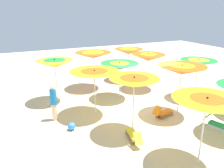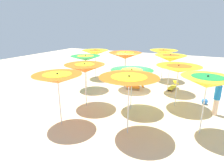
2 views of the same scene
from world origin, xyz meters
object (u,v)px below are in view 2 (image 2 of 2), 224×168
at_px(beach_umbrella_3, 85,68).
at_px(beach_umbrella_4, 132,73).
at_px(beach_umbrella_8, 170,58).
at_px(beachgoer_0, 217,97).
at_px(beach_umbrella_9, 95,53).
at_px(lounger_2, 135,87).
at_px(beach_ball, 205,101).
at_px(beach_umbrella_6, 86,58).
at_px(beach_umbrella_0, 58,79).
at_px(beach_umbrella_10, 126,55).
at_px(lounger_0, 173,87).
at_px(beach_umbrella_2, 207,82).
at_px(beach_umbrella_1, 129,81).
at_px(beach_umbrella_11, 163,52).
at_px(lounger_1, 126,78).
at_px(beach_umbrella_7, 125,56).
at_px(beach_umbrella_5, 178,69).

xyz_separation_m(beach_umbrella_3, beach_umbrella_4, (0.68, -2.34, -0.16)).
xyz_separation_m(beach_umbrella_8, beachgoer_0, (-2.50, -2.74, -1.32)).
height_order(beach_umbrella_9, lounger_2, beach_umbrella_9).
height_order(beach_umbrella_4, beach_ball, beach_umbrella_4).
height_order(beach_umbrella_4, beach_umbrella_6, beach_umbrella_6).
height_order(beach_umbrella_0, beachgoer_0, beach_umbrella_0).
xyz_separation_m(beach_umbrella_10, lounger_0, (-1.39, -4.06, -1.75)).
bearing_deg(beach_ball, beach_umbrella_0, 133.09).
bearing_deg(beach_umbrella_2, beach_umbrella_0, 108.89).
height_order(beach_umbrella_1, lounger_0, beach_umbrella_1).
height_order(beach_umbrella_11, lounger_2, beach_umbrella_11).
bearing_deg(beach_umbrella_0, beach_umbrella_6, 20.84).
relative_size(beach_umbrella_1, beach_ball, 7.24).
bearing_deg(lounger_2, beach_umbrella_1, 95.24).
xyz_separation_m(beach_umbrella_0, lounger_0, (7.07, -3.62, -1.90)).
xyz_separation_m(beach_umbrella_4, beach_umbrella_10, (5.56, 2.61, 0.03)).
bearing_deg(beach_ball, lounger_2, 81.82).
bearing_deg(lounger_1, beach_umbrella_9, 79.97).
distance_m(beach_umbrella_8, beach_umbrella_11, 2.86).
xyz_separation_m(beach_umbrella_6, beach_ball, (0.55, -7.44, -1.95)).
distance_m(beach_umbrella_8, beach_ball, 3.32).
height_order(beach_umbrella_10, beach_umbrella_11, beach_umbrella_11).
height_order(beach_umbrella_3, beach_umbrella_4, beach_umbrella_3).
relative_size(beach_umbrella_6, beachgoer_0, 1.35).
distance_m(beach_umbrella_1, beach_umbrella_3, 3.46).
relative_size(beach_umbrella_2, lounger_0, 1.83).
bearing_deg(lounger_0, beach_umbrella_0, -14.82).
xyz_separation_m(beach_umbrella_7, beachgoer_0, (-1.94, -5.59, -1.37)).
bearing_deg(lounger_0, beach_umbrella_8, -13.54).
bearing_deg(beach_umbrella_2, beach_ball, -1.86).
xyz_separation_m(beach_umbrella_5, beach_umbrella_6, (0.41, 5.99, 0.05)).
distance_m(beach_umbrella_2, beach_ball, 3.94).
bearing_deg(beach_umbrella_10, beach_umbrella_3, -177.55).
xyz_separation_m(beach_umbrella_0, beach_umbrella_9, (7.52, 2.74, -0.01)).
bearing_deg(beachgoer_0, lounger_1, -159.04).
relative_size(beach_umbrella_9, lounger_2, 1.99).
bearing_deg(beach_umbrella_10, beach_umbrella_6, 159.92).
xyz_separation_m(beach_umbrella_8, beach_ball, (-1.29, -2.27, -2.05)).
bearing_deg(beach_umbrella_0, beach_umbrella_3, 4.37).
bearing_deg(beach_umbrella_1, lounger_0, -6.42).
xyz_separation_m(beach_umbrella_1, beach_umbrella_5, (3.68, -1.30, -0.13)).
height_order(beach_umbrella_2, lounger_1, beach_umbrella_2).
distance_m(beach_umbrella_9, beach_umbrella_10, 2.49).
bearing_deg(beach_umbrella_4, beach_umbrella_0, 143.26).
relative_size(beach_umbrella_0, beachgoer_0, 1.36).
bearing_deg(beach_ball, lounger_1, 66.14).
distance_m(beach_umbrella_7, beach_umbrella_10, 2.66).
height_order(beach_umbrella_0, beach_umbrella_7, beach_umbrella_7).
height_order(beach_umbrella_3, beach_umbrella_9, beach_umbrella_9).
xyz_separation_m(beach_umbrella_7, beach_umbrella_9, (1.51, 3.25, -0.18)).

